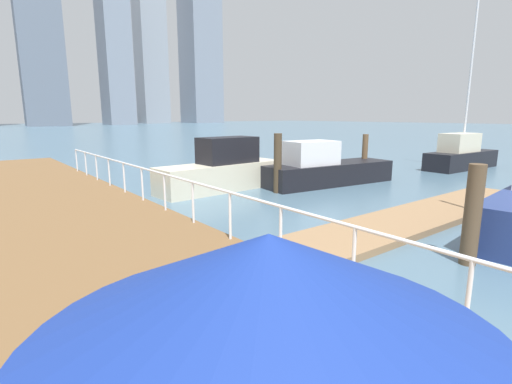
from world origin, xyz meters
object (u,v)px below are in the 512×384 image
object	(u,v)px
moored_boat_1	(461,155)
patio_umbrella	(268,289)
moored_boat_5	(222,170)
moored_boat_2	(325,169)

from	to	relation	value
moored_boat_1	patio_umbrella	world-z (taller)	moored_boat_1
moored_boat_5	moored_boat_1	bearing A→B (deg)	-12.24
moored_boat_2	patio_umbrella	size ratio (longest dim) A/B	2.93
moored_boat_1	moored_boat_5	bearing A→B (deg)	167.76
moored_boat_2	moored_boat_5	distance (m)	4.69
moored_boat_1	moored_boat_2	xyz separation A→B (m)	(-10.20, 1.36, -0.13)
moored_boat_2	patio_umbrella	xyz separation A→B (m)	(-12.07, -10.46, 1.70)
moored_boat_5	patio_umbrella	world-z (taller)	patio_umbrella
moored_boat_2	patio_umbrella	distance (m)	16.06
moored_boat_2	patio_umbrella	world-z (taller)	patio_umbrella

